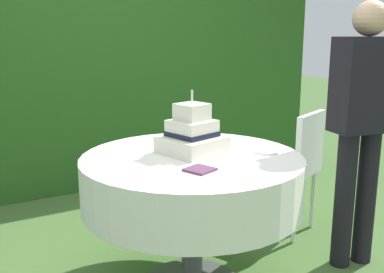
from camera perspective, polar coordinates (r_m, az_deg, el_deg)
foliage_hedge at (r=4.27m, az=-14.28°, el=10.33°), size 5.07×0.43×2.51m
cake_table at (r=2.47m, az=0.00°, el=-5.68°), size 1.20×1.20×0.77m
wedding_cake at (r=2.49m, az=-0.00°, el=0.20°), size 0.37×0.37×0.35m
serving_plate_near at (r=2.53m, az=9.42°, el=-1.90°), size 0.13×0.13×0.01m
serving_plate_far at (r=2.82m, az=-1.16°, el=-0.23°), size 0.10×0.10×0.01m
napkin_stack at (r=2.18m, az=1.00°, el=-4.20°), size 0.16×0.16×0.01m
garden_chair at (r=3.27m, az=12.95°, el=-2.99°), size 0.53×0.53×0.89m
standing_person at (r=2.84m, az=20.68°, el=2.17°), size 0.39×0.27×1.60m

